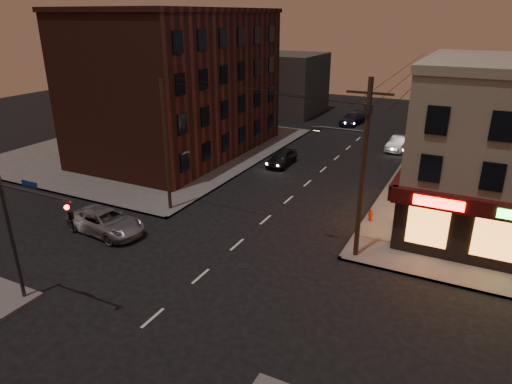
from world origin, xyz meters
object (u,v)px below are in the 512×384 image
Objects in this scene: sedan_mid at (399,143)px; fire_hydrant at (371,214)px; sedan_far at (353,119)px; sedan_near at (282,158)px; suv_cross at (106,222)px.

sedan_mid is 18.74m from fire_hydrant.
sedan_mid is 5.22× the size of fire_hydrant.
sedan_far is (-7.44, 9.39, -0.01)m from sedan_mid.
sedan_near is 0.99× the size of sedan_mid.
sedan_near reaches higher than sedan_far.
suv_cross reaches higher than sedan_far.
sedan_mid is 11.98m from sedan_far.
fire_hydrant is (10.29, -8.74, -0.13)m from sedan_near.
fire_hydrant is at bearing -64.54° from sedan_far.
sedan_far is 29.49m from fire_hydrant.
sedan_near is at bearing -123.47° from sedan_mid.
sedan_far is at bearing 107.90° from fire_hydrant.
sedan_near is 5.14× the size of fire_hydrant.
sedan_far is at bearing 136.04° from sedan_mid.
fire_hydrant is at bearing -41.54° from sedan_near.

